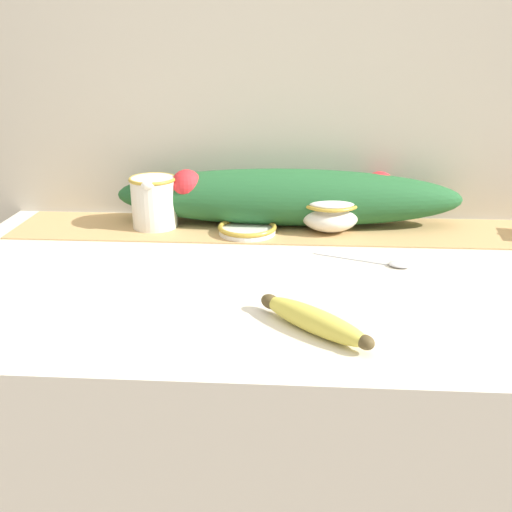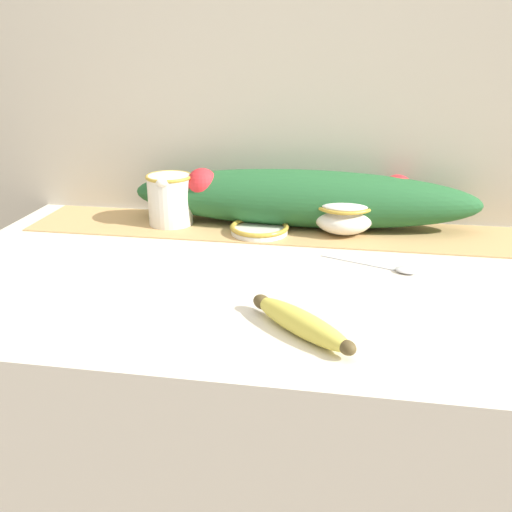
{
  "view_description": "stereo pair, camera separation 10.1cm",
  "coord_description": "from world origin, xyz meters",
  "px_view_note": "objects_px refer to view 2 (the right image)",
  "views": [
    {
      "loc": [
        0.01,
        -1.0,
        1.31
      ],
      "look_at": [
        -0.05,
        -0.04,
        0.94
      ],
      "focal_mm": 40.0,
      "sensor_mm": 36.0,
      "label": 1
    },
    {
      "loc": [
        0.11,
        -0.99,
        1.31
      ],
      "look_at": [
        -0.05,
        -0.04,
        0.94
      ],
      "focal_mm": 40.0,
      "sensor_mm": 36.0,
      "label": 2
    }
  ],
  "objects_px": {
    "sugar_bowl": "(344,214)",
    "banana": "(301,323)",
    "spoon": "(399,269)",
    "small_dish": "(259,229)",
    "cream_pitcher": "(170,198)"
  },
  "relations": [
    {
      "from": "sugar_bowl",
      "to": "small_dish",
      "type": "distance_m",
      "value": 0.19
    },
    {
      "from": "small_dish",
      "to": "cream_pitcher",
      "type": "bearing_deg",
      "value": 170.25
    },
    {
      "from": "small_dish",
      "to": "banana",
      "type": "distance_m",
      "value": 0.47
    },
    {
      "from": "sugar_bowl",
      "to": "banana",
      "type": "height_order",
      "value": "sugar_bowl"
    },
    {
      "from": "banana",
      "to": "spoon",
      "type": "xyz_separation_m",
      "value": [
        0.16,
        0.28,
        -0.02
      ]
    },
    {
      "from": "sugar_bowl",
      "to": "spoon",
      "type": "distance_m",
      "value": 0.24
    },
    {
      "from": "sugar_bowl",
      "to": "cream_pitcher",
      "type": "bearing_deg",
      "value": 179.8
    },
    {
      "from": "spoon",
      "to": "sugar_bowl",
      "type": "bearing_deg",
      "value": 139.21
    },
    {
      "from": "sugar_bowl",
      "to": "banana",
      "type": "relative_size",
      "value": 0.74
    },
    {
      "from": "sugar_bowl",
      "to": "small_dish",
      "type": "xyz_separation_m",
      "value": [
        -0.19,
        -0.04,
        -0.03
      ]
    },
    {
      "from": "small_dish",
      "to": "spoon",
      "type": "bearing_deg",
      "value": -29.91
    },
    {
      "from": "cream_pitcher",
      "to": "spoon",
      "type": "relative_size",
      "value": 0.69
    },
    {
      "from": "small_dish",
      "to": "spoon",
      "type": "height_order",
      "value": "small_dish"
    },
    {
      "from": "sugar_bowl",
      "to": "banana",
      "type": "distance_m",
      "value": 0.49
    },
    {
      "from": "banana",
      "to": "spoon",
      "type": "distance_m",
      "value": 0.32
    }
  ]
}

